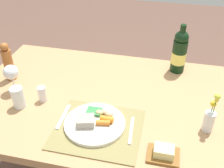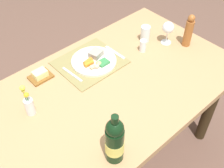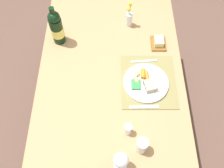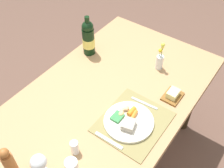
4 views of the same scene
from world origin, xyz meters
name	(u,v)px [view 2 (image 2 of 4)]	position (x,y,z in m)	size (l,w,h in m)	color
ground_plane	(110,157)	(0.00, 0.00, 0.00)	(8.00, 8.00, 0.00)	brown
dining_table	(109,99)	(0.00, 0.00, 0.67)	(1.58, 0.92, 0.77)	tan
placemat	(90,62)	(-0.05, -0.23, 0.77)	(0.39, 0.34, 0.01)	olive
dinner_plate	(94,61)	(-0.07, -0.21, 0.79)	(0.28, 0.28, 0.05)	white
fork	(115,52)	(-0.23, -0.20, 0.78)	(0.02, 0.17, 0.01)	silver
knife	(72,74)	(0.10, -0.22, 0.78)	(0.01, 0.17, 0.01)	silver
pepper_mill	(189,31)	(-0.64, 0.05, 0.88)	(0.05, 0.05, 0.23)	#A05B29
wine_bottle	(115,141)	(0.28, 0.35, 0.90)	(0.09, 0.09, 0.29)	black
flower_vase	(29,104)	(0.43, -0.13, 0.84)	(0.05, 0.05, 0.20)	silver
water_tumbler	(145,35)	(-0.47, -0.16, 0.82)	(0.06, 0.06, 0.11)	silver
salt_shaker	(143,46)	(-0.38, -0.10, 0.81)	(0.04, 0.04, 0.08)	white
butter_dish	(40,75)	(0.25, -0.32, 0.79)	(0.13, 0.10, 0.05)	brown
wine_glass	(168,28)	(-0.56, -0.05, 0.88)	(0.08, 0.08, 0.16)	white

